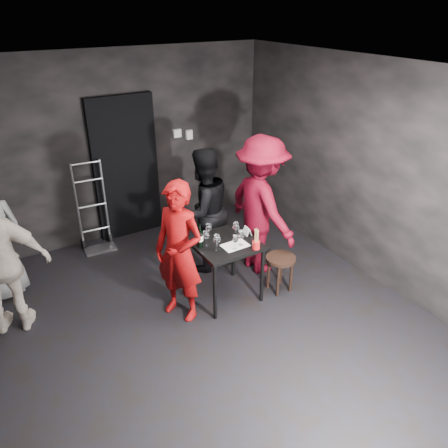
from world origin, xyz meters
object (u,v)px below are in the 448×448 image
woman_black (203,205)px  wine_bottle (200,238)px  man_maroon (262,192)px  breadstick_cup (256,239)px  tasting_table (225,249)px  stool (280,263)px  server_red (179,247)px  hand_truck (97,233)px

woman_black → wine_bottle: bearing=49.6°
man_maroon → breadstick_cup: (-0.50, -0.62, -0.24)m
tasting_table → wine_bottle: wine_bottle is taller
stool → man_maroon: bearing=81.5°
breadstick_cup → server_red: bearing=161.8°
woman_black → breadstick_cup: 1.04m
wine_bottle → breadstick_cup: size_ratio=1.09×
hand_truck → tasting_table: 2.23m
stool → wine_bottle: size_ratio=1.62×
stool → woman_black: bearing=119.0°
hand_truck → server_red: size_ratio=0.74×
tasting_table → wine_bottle: bearing=170.6°
man_maroon → breadstick_cup: size_ratio=8.34×
hand_truck → tasting_table: (0.99, -1.95, 0.42)m
woman_black → man_maroon: man_maroon is taller
tasting_table → woman_black: bearing=81.5°
tasting_table → stool: (0.64, -0.25, -0.27)m
hand_truck → man_maroon: 2.53m
tasting_table → stool: bearing=-21.0°
man_maroon → hand_truck: bearing=44.4°
tasting_table → breadstick_cup: 0.44m
stool → wine_bottle: wine_bottle is taller
hand_truck → tasting_table: size_ratio=1.74×
wine_bottle → server_red: bearing=-163.8°
woman_black → tasting_table: bearing=72.2°
server_red → woman_black: 1.04m
tasting_table → server_red: bearing=-176.3°
stool → breadstick_cup: (-0.42, -0.06, 0.49)m
hand_truck → woman_black: 1.79m
tasting_table → woman_black: woman_black is taller
tasting_table → woman_black: size_ratio=0.41×
stool → server_red: server_red is taller
wine_bottle → woman_black: bearing=58.8°
server_red → wine_bottle: bearing=77.3°
hand_truck → breadstick_cup: 2.65m
man_maroon → wine_bottle: man_maroon is taller
server_red → wine_bottle: size_ratio=6.07×
hand_truck → tasting_table: bearing=-59.8°
hand_truck → breadstick_cup: hand_truck is taller
tasting_table → man_maroon: 0.91m
man_maroon → wine_bottle: (-1.02, -0.26, -0.25)m
server_red → woman_black: woman_black is taller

